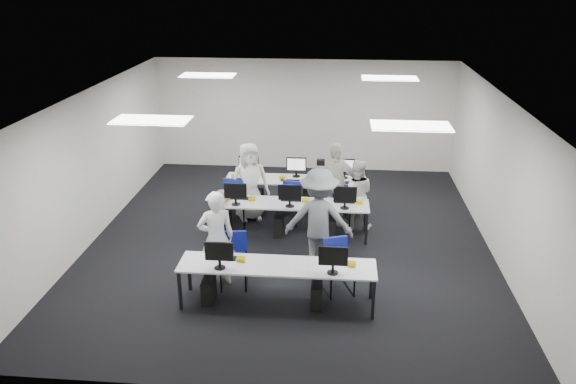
# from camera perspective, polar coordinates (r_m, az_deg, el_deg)

# --- Properties ---
(room) EXTENTS (9.00, 9.02, 3.00)m
(room) POSITION_cam_1_polar(r_m,az_deg,el_deg) (11.01, 0.18, 2.18)
(room) COLOR black
(room) RESTS_ON ground
(ceiling_panels) EXTENTS (5.20, 4.60, 0.02)m
(ceiling_panels) POSITION_cam_1_polar(r_m,az_deg,el_deg) (10.61, 0.19, 9.76)
(ceiling_panels) COLOR white
(ceiling_panels) RESTS_ON room
(desk_front) EXTENTS (3.20, 0.70, 0.73)m
(desk_front) POSITION_cam_1_polar(r_m,az_deg,el_deg) (9.17, -1.12, -7.69)
(desk_front) COLOR #AEB0B2
(desk_front) RESTS_ON ground
(desk_mid) EXTENTS (3.20, 0.70, 0.73)m
(desk_mid) POSITION_cam_1_polar(r_m,az_deg,el_deg) (11.49, 0.26, -1.34)
(desk_mid) COLOR #AEB0B2
(desk_mid) RESTS_ON ground
(desk_back) EXTENTS (3.20, 0.70, 0.73)m
(desk_back) POSITION_cam_1_polar(r_m,az_deg,el_deg) (12.79, 0.78, 1.10)
(desk_back) COLOR #AEB0B2
(desk_back) RESTS_ON ground
(equipment_front) EXTENTS (2.51, 0.41, 1.19)m
(equipment_front) POSITION_cam_1_polar(r_m,az_deg,el_deg) (9.33, -2.30, -9.41)
(equipment_front) COLOR #0C26A1
(equipment_front) RESTS_ON desk_front
(equipment_mid) EXTENTS (2.91, 0.41, 1.19)m
(equipment_mid) POSITION_cam_1_polar(r_m,az_deg,el_deg) (11.62, -0.70, -2.81)
(equipment_mid) COLOR white
(equipment_mid) RESTS_ON desk_mid
(equipment_back) EXTENTS (2.91, 0.41, 1.19)m
(equipment_back) POSITION_cam_1_polar(r_m,az_deg,el_deg) (12.91, 1.63, -0.23)
(equipment_back) COLOR white
(equipment_back) RESTS_ON desk_back
(chair_0) EXTENTS (0.52, 0.56, 0.95)m
(chair_0) POSITION_cam_1_polar(r_m,az_deg,el_deg) (9.93, -5.50, -7.85)
(chair_0) COLOR #131087
(chair_0) RESTS_ON ground
(chair_1) EXTENTS (0.61, 0.63, 0.94)m
(chair_1) POSITION_cam_1_polar(r_m,az_deg,el_deg) (9.74, 5.09, -8.46)
(chair_1) COLOR #131087
(chair_1) RESTS_ON ground
(chair_2) EXTENTS (0.50, 0.54, 0.98)m
(chair_2) POSITION_cam_1_polar(r_m,az_deg,el_deg) (12.22, -5.40, -1.90)
(chair_2) COLOR #131087
(chair_2) RESTS_ON ground
(chair_3) EXTENTS (0.52, 0.55, 0.90)m
(chair_3) POSITION_cam_1_polar(r_m,az_deg,el_deg) (12.24, 0.20, -1.87)
(chair_3) COLOR #131087
(chair_3) RESTS_ON ground
(chair_4) EXTENTS (0.49, 0.53, 0.91)m
(chair_4) POSITION_cam_1_polar(r_m,az_deg,el_deg) (12.05, 5.42, -2.35)
(chair_4) COLOR #131087
(chair_4) RESTS_ON ground
(chair_5) EXTENTS (0.52, 0.56, 0.97)m
(chair_5) POSITION_cam_1_polar(r_m,az_deg,el_deg) (12.56, -5.23, -1.23)
(chair_5) COLOR #131087
(chair_5) RESTS_ON ground
(chair_6) EXTENTS (0.45, 0.48, 0.84)m
(chair_6) POSITION_cam_1_polar(r_m,az_deg,el_deg) (12.52, -0.11, -1.41)
(chair_6) COLOR #131087
(chair_6) RESTS_ON ground
(chair_7) EXTENTS (0.57, 0.60, 0.88)m
(chair_7) POSITION_cam_1_polar(r_m,az_deg,el_deg) (12.31, 5.48, -1.87)
(chair_7) COLOR #131087
(chair_7) RESTS_ON ground
(handbag) EXTENTS (0.36, 0.25, 0.27)m
(handbag) POSITION_cam_1_polar(r_m,az_deg,el_deg) (11.54, -6.65, -0.40)
(handbag) COLOR #9D8A51
(handbag) RESTS_ON desk_mid
(student_0) EXTENTS (0.75, 0.63, 1.75)m
(student_0) POSITION_cam_1_polar(r_m,az_deg,el_deg) (9.74, -7.29, -4.73)
(student_0) COLOR beige
(student_0) RESTS_ON ground
(student_1) EXTENTS (0.77, 0.62, 1.52)m
(student_1) POSITION_cam_1_polar(r_m,az_deg,el_deg) (11.92, 6.93, -0.23)
(student_1) COLOR beige
(student_1) RESTS_ON ground
(student_2) EXTENTS (0.99, 0.82, 1.74)m
(student_2) POSITION_cam_1_polar(r_m,az_deg,el_deg) (12.25, -3.93, 1.05)
(student_2) COLOR beige
(student_2) RESTS_ON ground
(student_3) EXTENTS (1.10, 0.52, 1.82)m
(student_3) POSITION_cam_1_polar(r_m,az_deg,el_deg) (12.03, 4.73, 0.84)
(student_3) COLOR beige
(student_3) RESTS_ON ground
(photographer) EXTENTS (1.28, 0.78, 1.93)m
(photographer) POSITION_cam_1_polar(r_m,az_deg,el_deg) (10.17, 3.15, -2.80)
(photographer) COLOR slate
(photographer) RESTS_ON ground
(dslr_camera) EXTENTS (0.15, 0.19, 0.10)m
(dslr_camera) POSITION_cam_1_polar(r_m,az_deg,el_deg) (9.96, 3.37, 3.03)
(dslr_camera) COLOR black
(dslr_camera) RESTS_ON photographer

